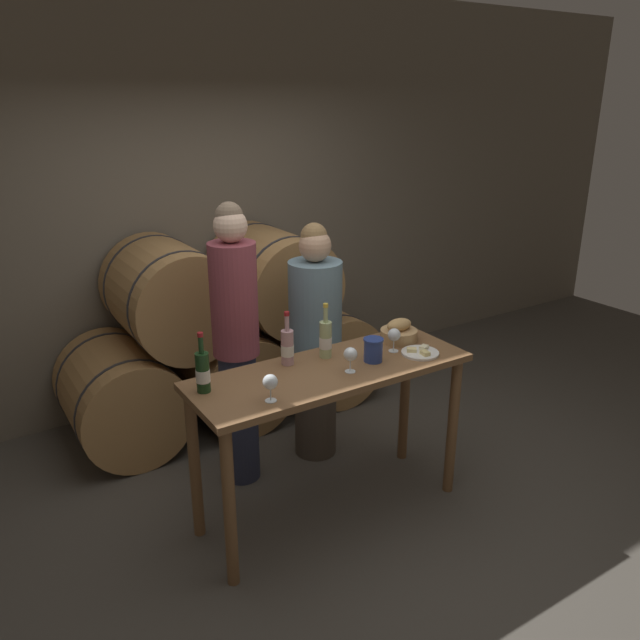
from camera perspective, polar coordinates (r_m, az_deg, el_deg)
The scene contains 15 objects.
ground_plane at distance 4.00m, azimuth 0.93°, elevation -16.97°, with size 10.00×10.00×0.00m, color #4C473F.
stone_wall_back at distance 5.07m, azimuth -11.87°, elevation 10.43°, with size 10.00×0.12×3.20m.
barrel_stack at distance 4.81m, azimuth -8.60°, elevation -1.65°, with size 2.42×0.90×1.45m.
tasting_table at distance 3.57m, azimuth 1.01°, elevation -6.66°, with size 1.63×0.58×0.96m.
person_left at distance 3.88m, azimuth -7.68°, elevation -2.06°, with size 0.29×0.29×1.82m.
person_right at distance 4.18m, azimuth -0.44°, elevation -2.07°, with size 0.35×0.35×1.64m.
wine_bottle_red at distance 3.25m, azimuth -10.67°, elevation -4.67°, with size 0.07×0.07×0.33m.
wine_bottle_white at distance 3.61m, azimuth 0.51°, elevation -1.74°, with size 0.07×0.07×0.33m.
wine_bottle_rose at distance 3.52m, azimuth -3.00°, elevation -2.45°, with size 0.07×0.07×0.31m.
blue_crock at distance 3.58m, azimuth 4.89°, elevation -2.66°, with size 0.12×0.12×0.14m.
bread_basket at distance 3.90m, azimuth 7.22°, elevation -1.12°, with size 0.23×0.23×0.14m.
cheese_plate at distance 3.73m, azimuth 9.14°, elevation -2.94°, with size 0.22×0.22×0.04m.
wine_glass_far_left at distance 3.11m, azimuth -4.57°, elevation -5.72°, with size 0.08×0.08×0.14m.
wine_glass_left at distance 3.42m, azimuth 2.80°, elevation -3.19°, with size 0.08×0.08×0.14m.
wine_glass_center at distance 3.72m, azimuth 6.75°, elevation -1.38°, with size 0.08×0.08×0.14m.
Camera 1 is at (-1.77, -2.66, 2.40)m, focal length 35.00 mm.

